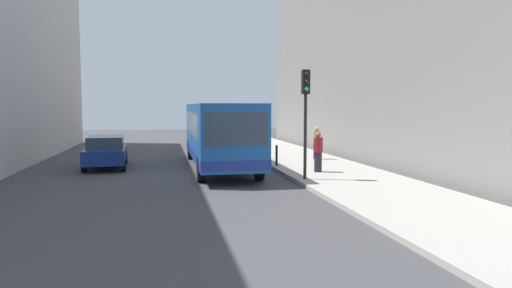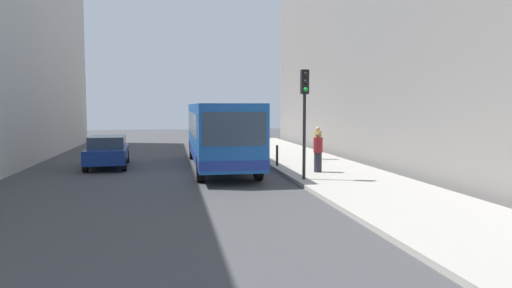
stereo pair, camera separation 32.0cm
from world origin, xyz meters
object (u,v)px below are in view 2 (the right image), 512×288
Objects in this scene: bus at (219,131)px; bollard_near at (277,156)px; pedestrian_mid_sidewalk at (318,143)px; bollard_far at (255,145)px; car_beside_bus at (107,151)px; bollard_mid at (265,150)px; car_behind_bus at (210,135)px; pedestrian_near_signal at (318,152)px; traffic_light at (305,103)px.

bus is 11.62× the size of bollard_near.
bollard_far is at bearing -168.96° from pedestrian_mid_sidewalk.
bollard_far is at bearing -157.92° from car_beside_bus.
car_beside_bus is 10.50m from pedestrian_mid_sidewalk.
bollard_mid is 2.79m from pedestrian_mid_sidewalk.
car_behind_bus is at bearing 101.27° from bollard_mid.
bollard_near is 2.63m from pedestrian_near_signal.
bollard_near is 0.57× the size of pedestrian_near_signal.
pedestrian_near_signal is at bearing -62.24° from bollard_near.
pedestrian_mid_sidewalk reaches higher than car_beside_bus.
pedestrian_mid_sidewalk reaches higher than car_behind_bus.
bollard_mid is 2.84m from bollard_far.
pedestrian_mid_sidewalk is (2.70, 2.25, 0.37)m from bollard_near.
traffic_light is 4.32× the size of bollard_mid.
pedestrian_near_signal is at bearing 57.34° from traffic_light.
bollard_near is at bearing 91.42° from traffic_light.
traffic_light reaches higher than car_beside_bus.
pedestrian_mid_sidewalk is at bearing -51.87° from bollard_far.
car_behind_bus reaches higher than bollard_far.
bollard_near and bollard_far have the same top height.
car_behind_bus is at bearing -121.07° from car_beside_bus.
bollard_near is 2.84m from bollard_mid.
bus reaches higher than bollard_near.
car_behind_bus is 10.21m from bollard_mid.
bus is at bearing 118.24° from traffic_light.
bus is at bearing 89.18° from car_behind_bus.
pedestrian_near_signal is (1.11, 1.74, -2.02)m from traffic_light.
bus reaches higher than pedestrian_mid_sidewalk.
pedestrian_mid_sidewalk is (2.70, -3.44, 0.37)m from bollard_far.
traffic_light is 2.45× the size of pedestrian_near_signal.
pedestrian_mid_sidewalk reaches higher than pedestrian_near_signal.
bollard_mid is at bearing 126.98° from pedestrian_near_signal.
pedestrian_near_signal reaches higher than bollard_near.
car_beside_bus is 10.23m from traffic_light.
car_beside_bus is 2.68× the size of pedestrian_near_signal.
bollard_near is 1.00× the size of bollard_far.
car_beside_bus is at bearing -174.37° from bollard_mid.
car_beside_bus is at bearing 63.70° from car_behind_bus.
traffic_light is 4.32× the size of bollard_near.
car_behind_bus is at bearing 105.56° from bollard_far.
pedestrian_near_signal is at bearing 139.82° from bus.
traffic_light is at bearing 118.64° from bus.
bus reaches higher than bollard_mid.
bus is 2.47× the size of car_behind_bus.
bollard_mid is at bearing 103.24° from car_behind_bus.
pedestrian_mid_sidewalk is (2.60, 6.29, -2.01)m from traffic_light.
traffic_light is 2.89m from pedestrian_near_signal.
bus is at bearing 159.94° from bollard_near.
bollard_mid is (-0.10, 6.89, -2.38)m from traffic_light.
bollard_near and bollard_mid have the same top height.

